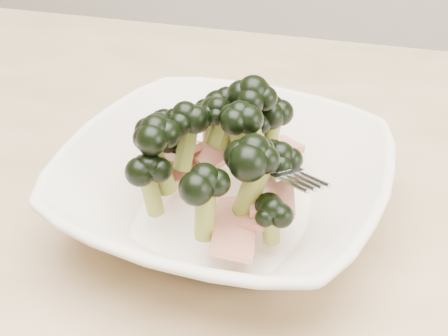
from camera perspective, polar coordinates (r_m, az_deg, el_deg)
The scene contains 2 objects.
dining_table at distance 0.57m, azimuth -0.63°, elevation -12.96°, with size 1.20×0.80×0.75m.
broccoli_dish at distance 0.49m, azimuth 0.01°, elevation -1.01°, with size 0.29×0.29×0.12m.
Camera 1 is at (0.10, -0.37, 1.07)m, focal length 50.00 mm.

